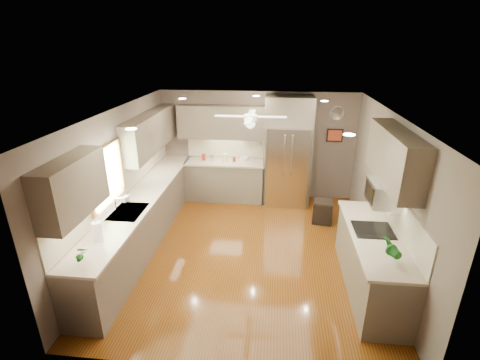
% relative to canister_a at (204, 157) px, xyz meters
% --- Properties ---
extents(floor, '(5.00, 5.00, 0.00)m').
position_rel_canister_a_xyz_m(floor, '(1.23, -2.21, -1.02)').
color(floor, '#482109').
rests_on(floor, ground).
extents(ceiling, '(5.00, 5.00, 0.00)m').
position_rel_canister_a_xyz_m(ceiling, '(1.23, -2.21, 1.48)').
color(ceiling, white).
rests_on(ceiling, ground).
extents(wall_back, '(4.50, 0.00, 4.50)m').
position_rel_canister_a_xyz_m(wall_back, '(1.23, 0.29, 0.23)').
color(wall_back, brown).
rests_on(wall_back, ground).
extents(wall_front, '(4.50, 0.00, 4.50)m').
position_rel_canister_a_xyz_m(wall_front, '(1.23, -4.71, 0.23)').
color(wall_front, brown).
rests_on(wall_front, ground).
extents(wall_left, '(0.00, 5.00, 5.00)m').
position_rel_canister_a_xyz_m(wall_left, '(-1.02, -2.21, 0.23)').
color(wall_left, brown).
rests_on(wall_left, ground).
extents(wall_right, '(0.00, 5.00, 5.00)m').
position_rel_canister_a_xyz_m(wall_right, '(3.48, -2.21, 0.23)').
color(wall_right, brown).
rests_on(wall_right, ground).
extents(canister_a, '(0.11, 0.11, 0.14)m').
position_rel_canister_a_xyz_m(canister_a, '(0.00, 0.00, 0.00)').
color(canister_a, maroon).
rests_on(canister_a, back_run).
extents(canister_b, '(0.11, 0.11, 0.14)m').
position_rel_canister_a_xyz_m(canister_b, '(0.21, -0.02, -0.01)').
color(canister_b, silver).
rests_on(canister_b, back_run).
extents(canister_c, '(0.13, 0.13, 0.20)m').
position_rel_canister_a_xyz_m(canister_c, '(0.51, -0.03, 0.01)').
color(canister_c, beige).
rests_on(canister_c, back_run).
extents(canister_d, '(0.09, 0.09, 0.11)m').
position_rel_canister_a_xyz_m(canister_d, '(0.72, -0.03, -0.02)').
color(canister_d, maroon).
rests_on(canister_d, back_run).
extents(soap_bottle, '(0.11, 0.11, 0.19)m').
position_rel_canister_a_xyz_m(soap_bottle, '(-0.85, -2.41, 0.01)').
color(soap_bottle, white).
rests_on(soap_bottle, left_run).
extents(potted_plant_left, '(0.17, 0.14, 0.28)m').
position_rel_canister_a_xyz_m(potted_plant_left, '(-0.71, -4.15, 0.06)').
color(potted_plant_left, '#18551A').
rests_on(potted_plant_left, left_run).
extents(potted_plant_right, '(0.23, 0.21, 0.35)m').
position_rel_canister_a_xyz_m(potted_plant_right, '(3.16, -3.66, 0.10)').
color(potted_plant_right, '#18551A').
rests_on(potted_plant_right, right_run).
extents(bowl, '(0.24, 0.24, 0.05)m').
position_rel_canister_a_xyz_m(bowl, '(0.95, 0.02, -0.06)').
color(bowl, beige).
rests_on(bowl, back_run).
extents(left_run, '(0.65, 4.70, 1.45)m').
position_rel_canister_a_xyz_m(left_run, '(-0.73, -2.06, -0.54)').
color(left_run, brown).
rests_on(left_run, ground).
extents(back_run, '(1.85, 0.65, 1.45)m').
position_rel_canister_a_xyz_m(back_run, '(0.50, -0.01, -0.54)').
color(back_run, brown).
rests_on(back_run, ground).
extents(uppers, '(4.50, 4.70, 0.95)m').
position_rel_canister_a_xyz_m(uppers, '(0.49, -1.50, 0.85)').
color(uppers, brown).
rests_on(uppers, wall_left).
extents(window, '(0.05, 1.12, 0.92)m').
position_rel_canister_a_xyz_m(window, '(-0.99, -2.71, 0.53)').
color(window, '#BFF2B2').
rests_on(window, wall_left).
extents(sink, '(0.50, 0.70, 0.32)m').
position_rel_canister_a_xyz_m(sink, '(-0.70, -2.71, -0.11)').
color(sink, silver).
rests_on(sink, left_run).
extents(refrigerator, '(1.06, 0.75, 2.45)m').
position_rel_canister_a_xyz_m(refrigerator, '(1.93, -0.05, 0.17)').
color(refrigerator, silver).
rests_on(refrigerator, ground).
extents(right_run, '(0.70, 2.20, 1.45)m').
position_rel_canister_a_xyz_m(right_run, '(3.16, -3.01, -0.54)').
color(right_run, brown).
rests_on(right_run, ground).
extents(microwave, '(0.43, 0.55, 0.34)m').
position_rel_canister_a_xyz_m(microwave, '(3.26, -2.76, 0.46)').
color(microwave, silver).
rests_on(microwave, wall_right).
extents(ceiling_fan, '(1.18, 1.18, 0.32)m').
position_rel_canister_a_xyz_m(ceiling_fan, '(1.23, -1.91, 1.31)').
color(ceiling_fan, white).
rests_on(ceiling_fan, ceiling).
extents(recessed_lights, '(2.84, 3.14, 0.01)m').
position_rel_canister_a_xyz_m(recessed_lights, '(1.19, -1.81, 1.47)').
color(recessed_lights, white).
rests_on(recessed_lights, ceiling).
extents(wall_clock, '(0.30, 0.03, 0.30)m').
position_rel_canister_a_xyz_m(wall_clock, '(2.98, 0.27, 1.03)').
color(wall_clock, white).
rests_on(wall_clock, wall_back).
extents(framed_print, '(0.36, 0.03, 0.30)m').
position_rel_canister_a_xyz_m(framed_print, '(2.98, 0.27, 0.53)').
color(framed_print, black).
rests_on(framed_print, wall_back).
extents(stool, '(0.44, 0.44, 0.47)m').
position_rel_canister_a_xyz_m(stool, '(2.69, -0.96, -0.78)').
color(stool, black).
rests_on(stool, ground).
extents(paper_towel, '(0.13, 0.13, 0.32)m').
position_rel_canister_a_xyz_m(paper_towel, '(-0.74, -3.61, 0.06)').
color(paper_towel, white).
rests_on(paper_towel, left_run).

